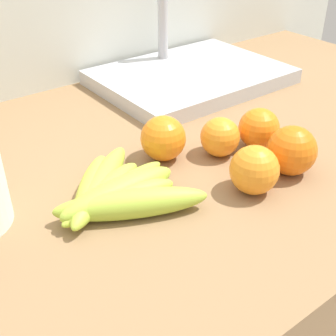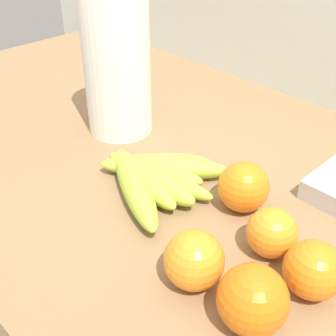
% 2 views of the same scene
% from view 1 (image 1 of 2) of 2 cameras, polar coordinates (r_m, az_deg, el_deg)
% --- Properties ---
extents(wall_back, '(2.08, 0.06, 1.30)m').
position_cam_1_polar(wall_back, '(1.20, -15.13, -2.98)').
color(wall_back, silver).
rests_on(wall_back, ground).
extents(banana_bunch, '(0.21, 0.22, 0.04)m').
position_cam_1_polar(banana_bunch, '(0.65, -6.94, -3.23)').
color(banana_bunch, '#A9CA3F').
rests_on(banana_bunch, counter).
extents(orange_right, '(0.07, 0.07, 0.07)m').
position_cam_1_polar(orange_right, '(0.79, 11.42, 4.94)').
color(orange_right, orange).
rests_on(orange_right, counter).
extents(orange_back_left, '(0.08, 0.08, 0.08)m').
position_cam_1_polar(orange_back_left, '(0.74, -0.61, 3.78)').
color(orange_back_left, orange).
rests_on(orange_back_left, counter).
extents(orange_back_right, '(0.07, 0.07, 0.07)m').
position_cam_1_polar(orange_back_right, '(0.76, 6.60, 3.92)').
color(orange_back_right, orange).
rests_on(orange_back_right, counter).
extents(orange_front, '(0.07, 0.07, 0.07)m').
position_cam_1_polar(orange_front, '(0.67, 10.86, -0.24)').
color(orange_front, orange).
rests_on(orange_front, counter).
extents(orange_far_right, '(0.08, 0.08, 0.08)m').
position_cam_1_polar(orange_far_right, '(0.73, 15.35, 2.14)').
color(orange_far_right, orange).
rests_on(orange_far_right, counter).
extents(sink_basin, '(0.41, 0.30, 0.21)m').
position_cam_1_polar(sink_basin, '(1.06, 2.79, 11.63)').
color(sink_basin, '#B7BABF').
rests_on(sink_basin, counter).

